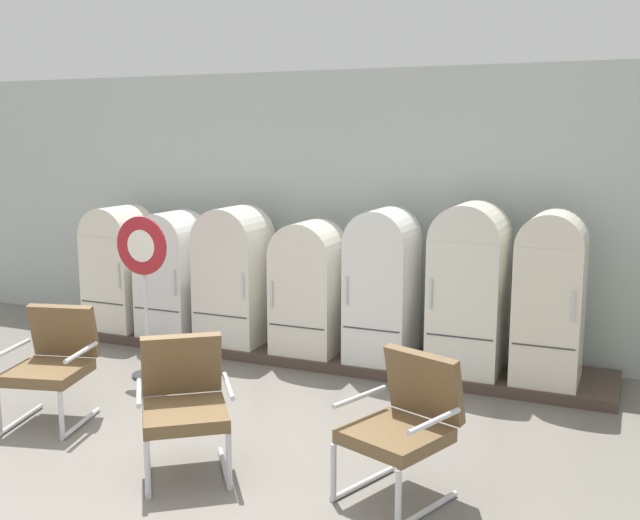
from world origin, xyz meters
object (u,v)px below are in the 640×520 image
(refrigerator_0, at_px, (119,264))
(refrigerator_3, at_px, (309,284))
(refrigerator_6, at_px, (550,292))
(armchair_right, at_px, (405,420))
(sign_stand, at_px, (144,291))
(refrigerator_2, at_px, (234,271))
(armchair_center, at_px, (184,399))
(armchair_left, at_px, (53,360))
(refrigerator_5, at_px, (469,283))
(refrigerator_4, at_px, (382,281))
(refrigerator_1, at_px, (172,270))

(refrigerator_0, bearing_deg, refrigerator_3, -0.34)
(refrigerator_6, bearing_deg, armchair_right, -104.09)
(refrigerator_3, relative_size, sign_stand, 0.86)
(refrigerator_2, height_order, armchair_center, refrigerator_2)
(refrigerator_0, bearing_deg, sign_stand, -43.46)
(armchair_right, relative_size, sign_stand, 0.59)
(armchair_left, relative_size, armchair_right, 1.00)
(refrigerator_0, relative_size, refrigerator_5, 0.88)
(refrigerator_5, distance_m, armchair_left, 3.77)
(refrigerator_4, height_order, refrigerator_5, refrigerator_5)
(refrigerator_2, distance_m, refrigerator_3, 0.90)
(refrigerator_5, height_order, armchair_left, refrigerator_5)
(sign_stand, bearing_deg, armchair_center, -46.33)
(refrigerator_0, height_order, refrigerator_4, refrigerator_4)
(refrigerator_2, height_order, refrigerator_3, refrigerator_2)
(armchair_left, xyz_separation_m, armchair_right, (3.04, -0.09, 0.00))
(armchair_left, height_order, armchair_right, same)
(refrigerator_6, xyz_separation_m, sign_stand, (-3.62, -1.16, -0.08))
(refrigerator_1, xyz_separation_m, armchair_center, (1.94, -2.68, -0.32))
(refrigerator_1, distance_m, armchair_right, 4.25)
(refrigerator_5, bearing_deg, armchair_right, -86.98)
(refrigerator_5, bearing_deg, refrigerator_1, -179.64)
(refrigerator_0, bearing_deg, armchair_left, -63.43)
(refrigerator_0, distance_m, refrigerator_6, 4.83)
(refrigerator_1, bearing_deg, refrigerator_2, -0.22)
(armchair_left, relative_size, sign_stand, 0.59)
(refrigerator_1, relative_size, sign_stand, 0.88)
(armchair_left, height_order, armchair_center, same)
(armchair_left, bearing_deg, refrigerator_5, 39.05)
(refrigerator_2, xyz_separation_m, armchair_right, (2.67, -2.43, -0.36))
(refrigerator_2, bearing_deg, armchair_center, -66.97)
(refrigerator_6, bearing_deg, refrigerator_5, 179.58)
(refrigerator_0, height_order, refrigerator_6, refrigerator_6)
(refrigerator_3, bearing_deg, refrigerator_6, 0.66)
(refrigerator_3, xyz_separation_m, refrigerator_5, (1.65, 0.03, 0.14))
(refrigerator_4, distance_m, refrigerator_5, 0.86)
(refrigerator_0, xyz_separation_m, sign_stand, (1.21, -1.15, 0.01))
(refrigerator_4, relative_size, refrigerator_5, 0.94)
(refrigerator_5, relative_size, refrigerator_6, 1.03)
(refrigerator_3, xyz_separation_m, armchair_right, (1.78, -2.42, -0.30))
(refrigerator_2, relative_size, refrigerator_6, 0.94)
(refrigerator_2, xyz_separation_m, refrigerator_3, (0.89, -0.01, -0.06))
(refrigerator_4, relative_size, sign_stand, 0.96)
(refrigerator_1, relative_size, armchair_right, 1.48)
(refrigerator_2, xyz_separation_m, armchair_center, (1.14, -2.68, -0.36))
(armchair_right, bearing_deg, refrigerator_6, 75.91)
(refrigerator_1, xyz_separation_m, sign_stand, (0.47, -1.14, 0.02))
(refrigerator_3, xyz_separation_m, armchair_center, (0.25, -2.67, -0.30))
(refrigerator_2, bearing_deg, refrigerator_3, -0.57)
(refrigerator_2, bearing_deg, armchair_left, -98.94)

